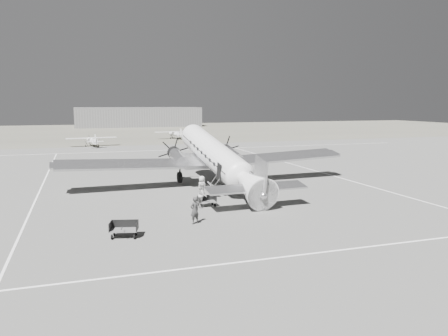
% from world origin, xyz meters
% --- Properties ---
extents(ground, '(260.00, 260.00, 0.00)m').
position_xyz_m(ground, '(0.00, 0.00, 0.00)').
color(ground, slate).
rests_on(ground, ground).
extents(taxi_line_near, '(60.00, 0.15, 0.01)m').
position_xyz_m(taxi_line_near, '(0.00, -14.00, 0.01)').
color(taxi_line_near, white).
rests_on(taxi_line_near, ground).
extents(taxi_line_right, '(0.15, 80.00, 0.01)m').
position_xyz_m(taxi_line_right, '(12.00, 0.00, 0.01)').
color(taxi_line_right, white).
rests_on(taxi_line_right, ground).
extents(taxi_line_left, '(0.15, 60.00, 0.01)m').
position_xyz_m(taxi_line_left, '(-18.00, 10.00, 0.01)').
color(taxi_line_left, white).
rests_on(taxi_line_left, ground).
extents(taxi_line_horizon, '(90.00, 0.15, 0.01)m').
position_xyz_m(taxi_line_horizon, '(0.00, 40.00, 0.01)').
color(taxi_line_horizon, white).
rests_on(taxi_line_horizon, ground).
extents(grass_infield, '(260.00, 90.00, 0.01)m').
position_xyz_m(grass_infield, '(0.00, 95.00, 0.00)').
color(grass_infield, '#646154').
rests_on(grass_infield, ground).
extents(hangar_main, '(42.00, 14.00, 6.60)m').
position_xyz_m(hangar_main, '(5.00, 120.00, 3.30)').
color(hangar_main, slate).
rests_on(hangar_main, ground).
extents(dc3_airliner, '(30.09, 21.60, 5.55)m').
position_xyz_m(dc3_airliner, '(-2.23, 4.82, 2.78)').
color(dc3_airliner, silver).
rests_on(dc3_airliner, ground).
extents(light_plane_left, '(10.16, 8.70, 1.91)m').
position_xyz_m(light_plane_left, '(-12.29, 50.42, 0.95)').
color(light_plane_left, silver).
rests_on(light_plane_left, ground).
extents(light_plane_right, '(10.24, 8.76, 1.92)m').
position_xyz_m(light_plane_right, '(6.13, 63.35, 0.96)').
color(light_plane_right, silver).
rests_on(light_plane_right, ground).
extents(baggage_cart_near, '(1.48, 1.06, 0.82)m').
position_xyz_m(baggage_cart_near, '(-5.20, -1.94, 0.41)').
color(baggage_cart_near, '#585858').
rests_on(baggage_cart_near, ground).
extents(baggage_cart_far, '(1.96, 1.60, 0.97)m').
position_xyz_m(baggage_cart_far, '(-12.04, -8.00, 0.48)').
color(baggage_cart_far, '#585858').
rests_on(baggage_cart_far, ground).
extents(ground_crew, '(0.78, 0.67, 1.82)m').
position_xyz_m(ground_crew, '(-7.31, -6.41, 0.91)').
color(ground_crew, '#313131').
rests_on(ground_crew, ground).
extents(ramp_agent, '(1.06, 1.14, 1.88)m').
position_xyz_m(ramp_agent, '(-5.54, -2.03, 0.94)').
color(ramp_agent, '#AAA9A7').
rests_on(ramp_agent, ground).
extents(passenger, '(0.93, 1.10, 1.91)m').
position_xyz_m(passenger, '(-4.79, 0.98, 0.95)').
color(passenger, '#B0B0AE').
rests_on(passenger, ground).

